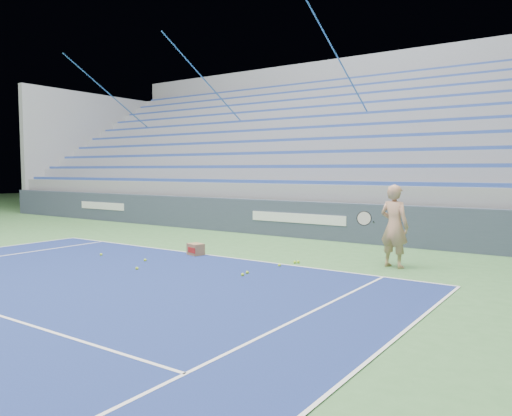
{
  "coord_description": "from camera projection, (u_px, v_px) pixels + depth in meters",
  "views": [
    {
      "loc": [
        7.43,
        2.84,
        2.04
      ],
      "look_at": [
        0.83,
        12.38,
        1.15
      ],
      "focal_mm": 35.0,
      "sensor_mm": 36.0,
      "label": 1
    }
  ],
  "objects": [
    {
      "name": "sponsor_barrier",
      "position": [
        299.0,
        219.0,
        15.02
      ],
      "size": [
        30.0,
        0.32,
        1.1
      ],
      "color": "#353F51",
      "rests_on": "ground"
    },
    {
      "name": "tennis_ball_3",
      "position": [
        298.0,
        262.0,
        10.88
      ],
      "size": [
        0.07,
        0.07,
        0.07
      ],
      "primitive_type": "sphere",
      "color": "#ABDD2D",
      "rests_on": "ground"
    },
    {
      "name": "tennis_ball_5",
      "position": [
        137.0,
        269.0,
        10.15
      ],
      "size": [
        0.07,
        0.07,
        0.07
      ],
      "primitive_type": "sphere",
      "color": "#ABDD2D",
      "rests_on": "ground"
    },
    {
      "name": "tennis_ball_0",
      "position": [
        243.0,
        275.0,
        9.54
      ],
      "size": [
        0.07,
        0.07,
        0.07
      ],
      "primitive_type": "sphere",
      "color": "#ABDD2D",
      "rests_on": "ground"
    },
    {
      "name": "tennis_ball_4",
      "position": [
        145.0,
        260.0,
        11.09
      ],
      "size": [
        0.07,
        0.07,
        0.07
      ],
      "primitive_type": "sphere",
      "color": "#ABDD2D",
      "rests_on": "ground"
    },
    {
      "name": "tennis_ball_1",
      "position": [
        101.0,
        255.0,
        11.82
      ],
      "size": [
        0.07,
        0.07,
        0.07
      ],
      "primitive_type": "sphere",
      "color": "#ABDD2D",
      "rests_on": "ground"
    },
    {
      "name": "ball_box",
      "position": [
        196.0,
        249.0,
        11.9
      ],
      "size": [
        0.44,
        0.38,
        0.28
      ],
      "color": "#906945",
      "rests_on": "ground"
    },
    {
      "name": "tennis_ball_7",
      "position": [
        247.0,
        273.0,
        9.75
      ],
      "size": [
        0.07,
        0.07,
        0.07
      ],
      "primitive_type": "sphere",
      "color": "#ABDD2D",
      "rests_on": "ground"
    },
    {
      "name": "tennis_player",
      "position": [
        394.0,
        226.0,
        10.38
      ],
      "size": [
        0.96,
        0.89,
        1.74
      ],
      "color": "tan",
      "rests_on": "ground"
    },
    {
      "name": "bleachers",
      "position": [
        372.0,
        162.0,
        19.58
      ],
      "size": [
        31.0,
        9.15,
        7.3
      ],
      "color": "gray",
      "rests_on": "ground"
    },
    {
      "name": "tennis_ball_6",
      "position": [
        279.0,
        265.0,
        10.5
      ],
      "size": [
        0.07,
        0.07,
        0.07
      ],
      "primitive_type": "sphere",
      "color": "#ABDD2D",
      "rests_on": "ground"
    },
    {
      "name": "tennis_ball_2",
      "position": [
        295.0,
        262.0,
        10.86
      ],
      "size": [
        0.07,
        0.07,
        0.07
      ],
      "primitive_type": "sphere",
      "color": "#ABDD2D",
      "rests_on": "ground"
    }
  ]
}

